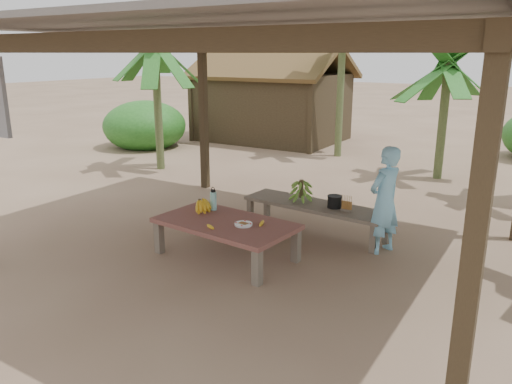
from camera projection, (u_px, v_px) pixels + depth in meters
The scene contains 17 objects.
ground at pixel (268, 252), 6.76m from camera, with size 80.00×80.00×0.00m, color brown.
pavilion at pixel (268, 38), 6.01m from camera, with size 6.60×5.60×2.95m.
work_table at pixel (226, 226), 6.49m from camera, with size 1.88×1.15×0.50m.
bench at pixel (315, 208), 7.40m from camera, with size 2.24×0.77×0.45m.
ripe_banana_bunch at pixel (200, 204), 6.87m from camera, with size 0.31×0.27×0.19m, color yellow, non-canonical shape.
plate at pixel (243, 224), 6.30m from camera, with size 0.23×0.23×0.04m.
loose_banana_front at pixel (210, 227), 6.20m from camera, with size 0.04×0.14×0.04m, color yellow.
loose_banana_side at pixel (262, 223), 6.33m from camera, with size 0.04×0.16×0.04m, color yellow.
water_flask at pixel (213, 200), 6.91m from camera, with size 0.09×0.09×0.33m.
green_banana_stalk at pixel (301, 190), 7.48m from camera, with size 0.30×0.30×0.35m, color #598C2D, non-canonical shape.
cooking_pot at pixel (335, 202), 7.19m from camera, with size 0.20×0.20×0.17m, color black.
skewer_rack at pixel (347, 203), 7.02m from camera, with size 0.18×0.08×0.24m, color #A57F47, non-canonical shape.
woman at pixel (385, 200), 6.61m from camera, with size 0.53×0.35×1.45m, color #79C1E5.
hut at pixel (273, 104), 15.30m from camera, with size 4.40×3.43×2.85m.
banana_plant_n at pixel (447, 76), 10.20m from camera, with size 1.80×1.80×2.63m.
banana_plant_nw at pixel (343, 26), 12.22m from camera, with size 1.80×1.80×3.75m.
banana_plant_w at pixel (155, 57), 10.99m from camera, with size 1.80×1.80×3.01m.
Camera 1 is at (3.15, -5.44, 2.61)m, focal length 35.00 mm.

